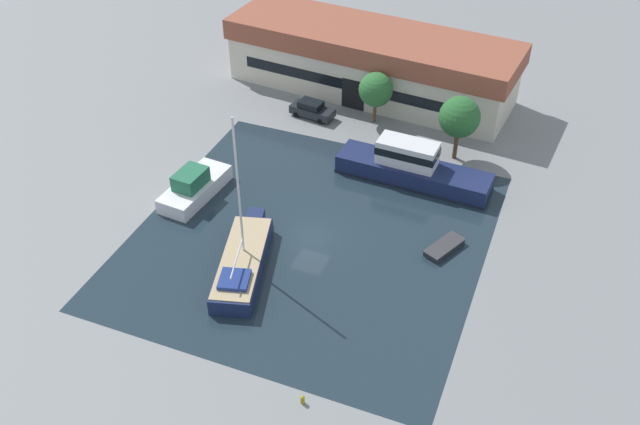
{
  "coord_description": "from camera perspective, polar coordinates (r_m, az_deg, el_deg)",
  "views": [
    {
      "loc": [
        16.27,
        -38.93,
        35.61
      ],
      "look_at": [
        0.0,
        2.05,
        1.0
      ],
      "focal_mm": 40.0,
      "sensor_mm": 36.0,
      "label": 1
    }
  ],
  "objects": [
    {
      "name": "warehouse_building",
      "position": [
        73.63,
        4.12,
        11.99
      ],
      "size": [
        30.06,
        11.41,
        6.48
      ],
      "rotation": [
        0.0,
        0.0,
        -0.09
      ],
      "color": "beige",
      "rests_on": "ground"
    },
    {
      "name": "quay_tree_by_water",
      "position": [
        67.97,
        4.49,
        9.77
      ],
      "size": [
        3.25,
        3.25,
        5.09
      ],
      "color": "brown",
      "rests_on": "ground"
    },
    {
      "name": "small_dinghy",
      "position": [
        54.77,
        9.91,
        -2.76
      ],
      "size": [
        2.74,
        3.78,
        0.5
      ],
      "rotation": [
        0.0,
        0.0,
        2.71
      ],
      "color": "#23282D",
      "rests_on": "water_canal"
    },
    {
      "name": "parked_car",
      "position": [
        69.81,
        -0.64,
        8.25
      ],
      "size": [
        4.5,
        2.35,
        1.66
      ],
      "rotation": [
        0.0,
        0.0,
        4.57
      ],
      "color": "#1E2328",
      "rests_on": "ground"
    },
    {
      "name": "cabin_boat",
      "position": [
        59.84,
        -10.04,
        2.05
      ],
      "size": [
        3.44,
        7.28,
        2.6
      ],
      "rotation": [
        0.0,
        0.0,
        -0.09
      ],
      "color": "white",
      "rests_on": "water_canal"
    },
    {
      "name": "water_canal",
      "position": [
        55.21,
        -0.79,
        -2.04
      ],
      "size": [
        26.23,
        27.35,
        0.01
      ],
      "primitive_type": "cube",
      "color": "#1E2D38",
      "rests_on": "ground"
    },
    {
      "name": "mooring_bollard",
      "position": [
        44.27,
        -1.41,
        -14.72
      ],
      "size": [
        0.28,
        0.28,
        0.62
      ],
      "color": "olive",
      "rests_on": "ground"
    },
    {
      "name": "sailboat_moored",
      "position": [
        52.35,
        -6.19,
        -3.88
      ],
      "size": [
        5.34,
        10.83,
        12.54
      ],
      "rotation": [
        0.0,
        0.0,
        0.27
      ],
      "color": "#19234C",
      "rests_on": "water_canal"
    },
    {
      "name": "motor_cruiser",
      "position": [
        61.04,
        7.33,
        3.61
      ],
      "size": [
        13.46,
        3.86,
        3.7
      ],
      "rotation": [
        0.0,
        0.0,
        1.52
      ],
      "color": "#19234C",
      "rests_on": "water_canal"
    },
    {
      "name": "quay_tree_near_building",
      "position": [
        63.09,
        11.1,
        7.48
      ],
      "size": [
        3.62,
        3.62,
        6.0
      ],
      "color": "brown",
      "rests_on": "ground"
    },
    {
      "name": "ground_plane",
      "position": [
        55.21,
        -0.79,
        -2.04
      ],
      "size": [
        440.0,
        440.0,
        0.0
      ],
      "primitive_type": "plane",
      "color": "gray"
    }
  ]
}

